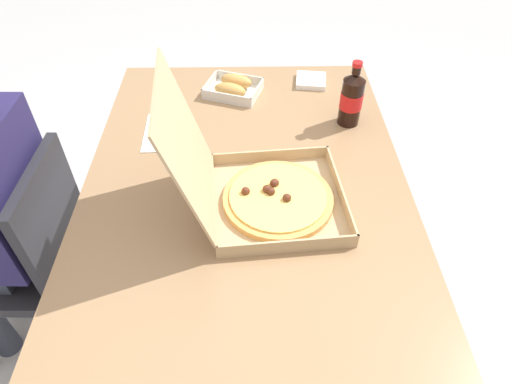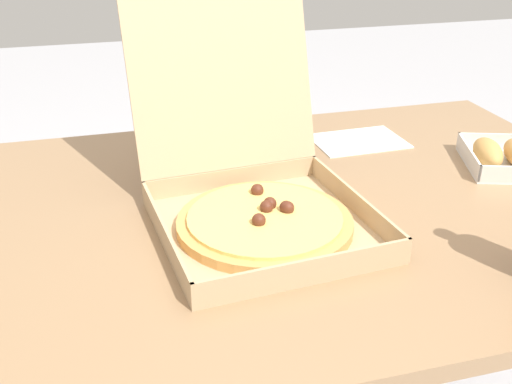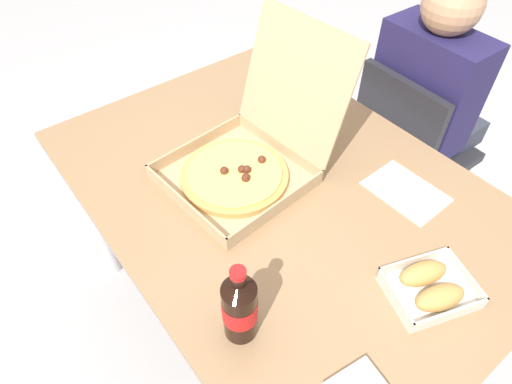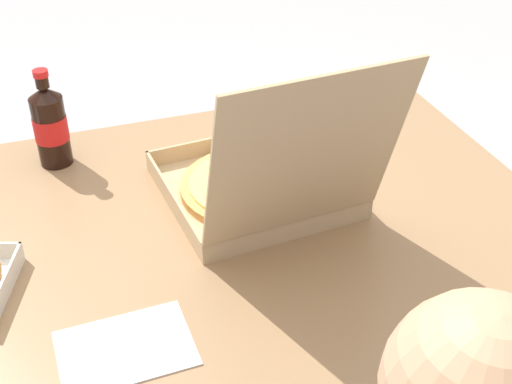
{
  "view_description": "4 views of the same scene",
  "coord_description": "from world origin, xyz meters",
  "px_view_note": "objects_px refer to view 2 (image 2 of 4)",
  "views": [
    {
      "loc": [
        -0.97,
        -0.01,
        1.64
      ],
      "look_at": [
        -0.08,
        -0.03,
        0.77
      ],
      "focal_mm": 31.41,
      "sensor_mm": 36.0,
      "label": 1
    },
    {
      "loc": [
        -0.36,
        -0.98,
        1.28
      ],
      "look_at": [
        -0.09,
        -0.01,
        0.78
      ],
      "focal_mm": 43.0,
      "sensor_mm": 36.0,
      "label": 2
    },
    {
      "loc": [
        0.65,
        -0.59,
        1.64
      ],
      "look_at": [
        -0.01,
        -0.08,
        0.77
      ],
      "focal_mm": 31.02,
      "sensor_mm": 36.0,
      "label": 3
    },
    {
      "loc": [
        0.29,
        1.05,
        1.57
      ],
      "look_at": [
        -0.08,
        -0.03,
        0.79
      ],
      "focal_mm": 48.43,
      "sensor_mm": 36.0,
      "label": 4
    }
  ],
  "objects_px": {
    "bread_side_box": "(503,155)",
    "paper_menu": "(358,141)",
    "diner_person": "(202,110)",
    "pizza_box_open": "(256,193)",
    "chair": "(208,180)"
  },
  "relations": [
    {
      "from": "diner_person",
      "to": "pizza_box_open",
      "type": "relative_size",
      "value": 2.34
    },
    {
      "from": "pizza_box_open",
      "to": "paper_menu",
      "type": "bearing_deg",
      "value": 42.33
    },
    {
      "from": "chair",
      "to": "bread_side_box",
      "type": "height_order",
      "value": "chair"
    },
    {
      "from": "diner_person",
      "to": "bread_side_box",
      "type": "height_order",
      "value": "diner_person"
    },
    {
      "from": "diner_person",
      "to": "bread_side_box",
      "type": "bearing_deg",
      "value": -54.39
    },
    {
      "from": "chair",
      "to": "paper_menu",
      "type": "relative_size",
      "value": 3.95
    },
    {
      "from": "paper_menu",
      "to": "bread_side_box",
      "type": "bearing_deg",
      "value": -44.01
    },
    {
      "from": "pizza_box_open",
      "to": "paper_menu",
      "type": "distance_m",
      "value": 0.46
    },
    {
      "from": "pizza_box_open",
      "to": "paper_menu",
      "type": "xyz_separation_m",
      "value": [
        0.34,
        0.31,
        -0.05
      ]
    },
    {
      "from": "bread_side_box",
      "to": "paper_menu",
      "type": "relative_size",
      "value": 1.09
    },
    {
      "from": "bread_side_box",
      "to": "paper_menu",
      "type": "distance_m",
      "value": 0.32
    },
    {
      "from": "diner_person",
      "to": "bread_side_box",
      "type": "xyz_separation_m",
      "value": [
        0.52,
        -0.72,
        0.09
      ]
    },
    {
      "from": "bread_side_box",
      "to": "pizza_box_open",
      "type": "bearing_deg",
      "value": -170.99
    },
    {
      "from": "pizza_box_open",
      "to": "bread_side_box",
      "type": "bearing_deg",
      "value": 9.01
    },
    {
      "from": "diner_person",
      "to": "bread_side_box",
      "type": "relative_size",
      "value": 5.03
    }
  ]
}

